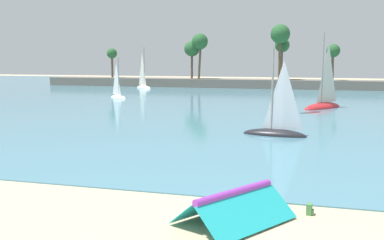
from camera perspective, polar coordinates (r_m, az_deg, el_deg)
sea at (r=73.41m, az=10.37°, el=3.32°), size 220.00×110.30×0.06m
palm_headland at (r=88.29m, az=10.79°, el=5.49°), size 98.77×6.26×12.48m
folded_kite at (r=16.31m, az=5.55°, el=-10.48°), size 4.49×4.85×1.21m
backpack_spare at (r=17.77m, az=15.15°, el=-11.25°), size 0.31×0.33×0.44m
sailboat_near_shore at (r=87.01m, az=-6.36°, el=4.67°), size 5.39×5.63×8.70m
sailboat_mid_bay at (r=66.35m, az=-9.67°, el=3.37°), size 4.28×3.88×6.47m
sailboat_toward_headland at (r=54.61m, az=16.84°, el=2.43°), size 5.44×6.57×9.62m
sailboat_far_left at (r=34.36m, az=10.96°, el=-0.90°), size 5.16×2.20×7.24m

